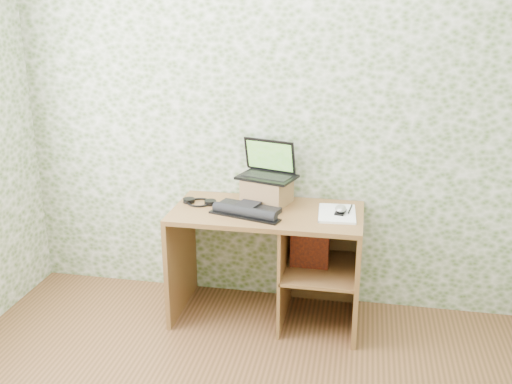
% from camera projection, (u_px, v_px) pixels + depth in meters
% --- Properties ---
extents(wall_back, '(3.50, 0.00, 3.50)m').
position_uv_depth(wall_back, '(276.00, 115.00, 3.71)').
color(wall_back, silver).
rests_on(wall_back, ground).
extents(desk, '(1.20, 0.60, 0.75)m').
position_uv_depth(desk, '(279.00, 249.00, 3.69)').
color(desk, brown).
rests_on(desk, floor).
extents(riser, '(0.34, 0.31, 0.17)m').
position_uv_depth(riser, '(267.00, 191.00, 3.71)').
color(riser, olive).
rests_on(riser, desk).
extents(laptop, '(0.41, 0.35, 0.24)m').
position_uv_depth(laptop, '(268.00, 168.00, 3.70)').
color(laptop, black).
rests_on(laptop, riser).
extents(keyboard, '(0.47, 0.34, 0.06)m').
position_uv_depth(keyboard, '(247.00, 210.00, 3.54)').
color(keyboard, black).
rests_on(keyboard, desk).
extents(headphones, '(0.23, 0.17, 0.03)m').
position_uv_depth(headphones, '(200.00, 202.00, 3.72)').
color(headphones, black).
rests_on(headphones, desk).
extents(notepad, '(0.24, 0.33, 0.01)m').
position_uv_depth(notepad, '(337.00, 214.00, 3.52)').
color(notepad, white).
rests_on(notepad, desk).
extents(mouse, '(0.08, 0.12, 0.04)m').
position_uv_depth(mouse, '(341.00, 210.00, 3.51)').
color(mouse, '#B6B6B9').
rests_on(mouse, notepad).
extents(pen, '(0.02, 0.15, 0.01)m').
position_uv_depth(pen, '(350.00, 209.00, 3.57)').
color(pen, black).
rests_on(pen, notepad).
extents(red_box, '(0.24, 0.08, 0.29)m').
position_uv_depth(red_box, '(310.00, 245.00, 3.61)').
color(red_box, maroon).
rests_on(red_box, desk).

